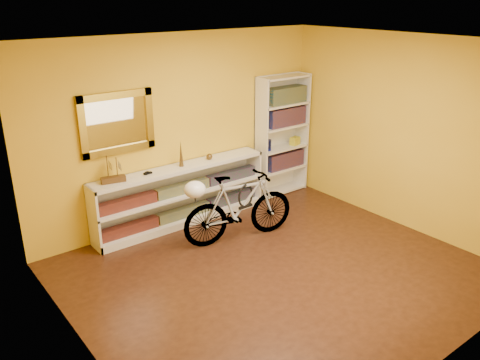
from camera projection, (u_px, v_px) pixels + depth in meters
floor at (277, 273)px, 5.75m from camera, size 4.50×4.00×0.01m
ceiling at (284, 43)px, 4.81m from camera, size 4.50×4.00×0.01m
back_wall at (182, 130)px, 6.76m from camera, size 4.50×0.01×2.60m
left_wall at (74, 225)px, 3.99m from camera, size 0.01×4.00×2.60m
right_wall at (405, 133)px, 6.58m from camera, size 0.01×4.00×2.60m
gilt_mirror at (117, 123)px, 6.09m from camera, size 0.98×0.06×0.78m
wall_socket at (235, 186)px, 7.63m from camera, size 0.09×0.02×0.09m
console_unit at (182, 195)px, 6.84m from camera, size 2.60×0.35×0.85m
cd_row_lower at (183, 212)px, 6.92m from camera, size 2.50×0.13×0.14m
cd_row_upper at (182, 188)px, 6.79m from camera, size 2.50×0.13×0.14m
model_ship at (112, 169)px, 6.06m from camera, size 0.32×0.18×0.36m
toy_car at (148, 174)px, 6.40m from camera, size 0.00×0.00×0.00m
bronze_ornament at (181, 154)px, 6.63m from camera, size 0.06×0.06×0.36m
decorative_orb at (209, 157)px, 6.94m from camera, size 0.09×0.09×0.09m
bookcase at (282, 136)px, 7.76m from camera, size 0.90×0.30×1.90m
book_row_a at (284, 159)px, 7.93m from camera, size 0.70×0.22×0.26m
book_row_b at (285, 116)px, 7.68m from camera, size 0.70×0.22×0.28m
book_row_c at (286, 95)px, 7.56m from camera, size 0.70×0.22×0.25m
travel_mug at (269, 145)px, 7.61m from camera, size 0.08×0.08×0.18m
red_tin at (272, 99)px, 7.44m from camera, size 0.18×0.18×0.20m
yellow_bag at (295, 141)px, 7.91m from camera, size 0.18×0.14×0.13m
bicycle at (239, 207)px, 6.37m from camera, size 0.73×1.62×0.93m
helmet at (195, 190)px, 6.00m from camera, size 0.28×0.26×0.21m
u_lock at (246, 196)px, 6.36m from camera, size 0.24×0.03×0.24m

